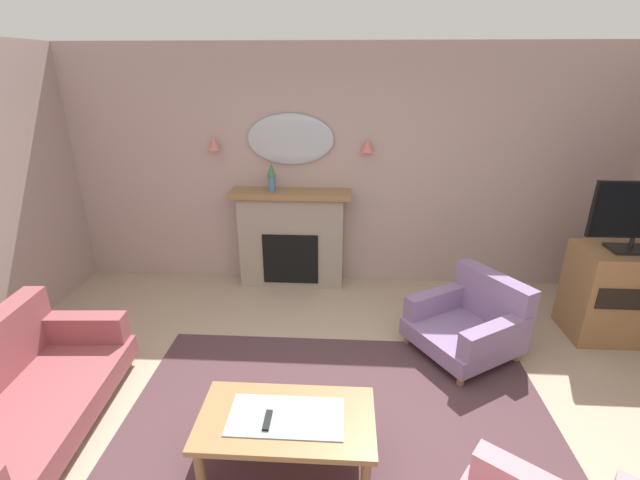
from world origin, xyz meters
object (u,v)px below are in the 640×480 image
Objects in this scene: fireplace at (292,240)px; coffee_table at (286,424)px; mantel_vase_centre at (272,176)px; wall_sconce_right at (368,145)px; wall_sconce_left at (214,144)px; tv_remote at (268,421)px; armchair_near_fireplace at (471,321)px; tv_flatscreen at (640,215)px; wall_mirror at (291,139)px; tv_cabinet at (616,293)px; floral_couch at (10,400)px.

coffee_table is (0.28, -2.65, -0.19)m from fireplace.
wall_sconce_right reaches higher than mantel_vase_centre.
wall_sconce_left is 1.70m from wall_sconce_right.
tv_remote is 0.14× the size of armchair_near_fireplace.
tv_flatscreen reaches higher than tv_remote.
tv_remote is (0.37, -2.67, -0.89)m from mantel_vase_centre.
tv_cabinet is at bearing -17.89° from wall_mirror.
tv_cabinet is (2.93, 1.75, 0.07)m from coffee_table.
tv_flatscreen reaches higher than fireplace.
wall_sconce_right is 0.13× the size of coffee_table.
coffee_table is at bearing -4.91° from floral_couch.
tv_flatscreen is at bearing -13.94° from wall_sconce_left.
wall_sconce_right is 0.16× the size of tv_cabinet.
fireplace is 3.00m from floral_couch.
floral_couch is (-1.46, -2.45, -1.02)m from mantel_vase_centre.
wall_sconce_left reaches higher than tv_cabinet.
fireplace is 0.79m from mantel_vase_centre.
wall_mirror reaches higher than tv_flatscreen.
wall_sconce_left is at bearing 166.06° from tv_flatscreen.
fireplace is 1.24× the size of coffee_table.
mantel_vase_centre reaches higher than fireplace.
tv_cabinet is at bearing -13.66° from wall_sconce_left.
wall_mirror is 0.86× the size of armchair_near_fireplace.
wall_mirror is at bearing 93.49° from tv_remote.
mantel_vase_centre is 0.74m from wall_sconce_left.
wall_mirror is 6.00× the size of tv_remote.
fireplace is 2.70m from tv_remote.
tv_cabinet is at bearing -15.58° from fireplace.
mantel_vase_centre is 0.19× the size of floral_couch.
tv_remote is 3.53m from tv_cabinet.
coffee_table is at bearing -149.50° from tv_flatscreen.
mantel_vase_centre is 2.36× the size of wall_sconce_left.
wall_sconce_left reaches higher than coffee_table.
coffee_table is (0.48, -2.62, -0.95)m from mantel_vase_centre.
wall_mirror reaches higher than floral_couch.
tv_flatscreen is at bearing 30.50° from coffee_table.
wall_mirror reaches higher than armchair_near_fireplace.
tv_remote is 0.19× the size of tv_flatscreen.
wall_sconce_left is (-0.85, 0.09, 1.09)m from fireplace.
wall_mirror is 1.07× the size of tv_cabinet.
floral_couch is (-0.81, -2.57, -1.34)m from wall_sconce_left.
tv_flatscreen is (1.43, 0.31, 0.94)m from armchair_near_fireplace.
coffee_table is at bearing -101.75° from wall_sconce_right.
fireplace reaches higher than tv_cabinet.
floral_couch is at bearing -107.56° from wall_sconce_left.
tv_cabinet reaches higher than coffee_table.
coffee_table is 0.62× the size of floral_couch.
floral_couch is at bearing -162.25° from tv_flatscreen.
armchair_near_fireplace is (1.79, -1.37, -1.40)m from wall_mirror.
tv_cabinet is at bearing -22.67° from wall_sconce_right.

